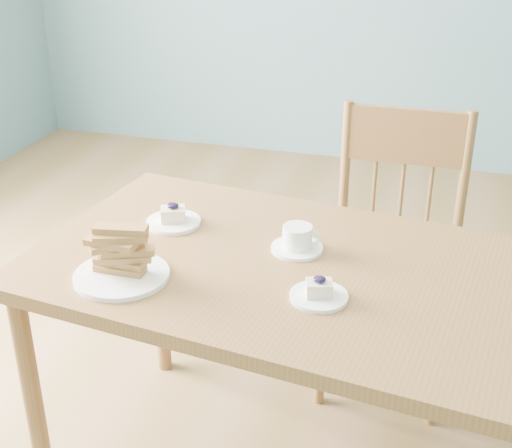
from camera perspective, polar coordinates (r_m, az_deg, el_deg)
name	(u,v)px	position (r m, az deg, el deg)	size (l,w,h in m)	color
room	(373,3)	(1.81, 9.33, 17.08)	(5.01, 5.01, 2.71)	olive
dining_table	(298,291)	(1.84, 3.41, -5.39)	(1.46, 0.95, 0.74)	brown
dining_chair	(393,254)	(2.42, 10.88, -2.34)	(0.44, 0.42, 0.96)	brown
cheesecake_plate_near	(319,293)	(1.67, 5.06, -5.51)	(0.14, 0.14, 0.06)	white
cheesecake_plate_far	(173,219)	(2.02, -6.63, 0.42)	(0.15, 0.15, 0.06)	white
coffee_cup	(298,240)	(1.87, 3.36, -1.29)	(0.14, 0.14, 0.07)	white
biscotti_plate	(120,260)	(1.76, -10.81, -2.87)	(0.23, 0.23, 0.14)	white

